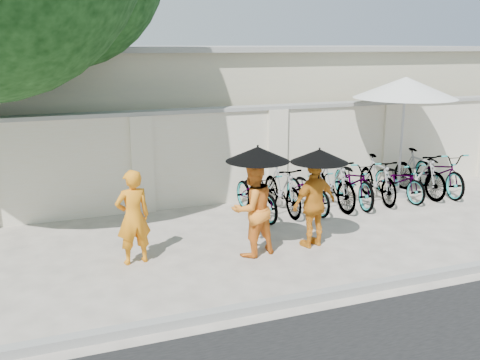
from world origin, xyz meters
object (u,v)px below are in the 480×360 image
object	(u,v)px
monk_center	(252,209)
monk_left	(133,217)
monk_right	(314,204)
patio_umbrella	(405,89)

from	to	relation	value
monk_center	monk_left	bearing A→B (deg)	-25.04
monk_center	monk_right	distance (m)	1.13
patio_umbrella	monk_center	bearing A→B (deg)	-154.55
monk_left	monk_right	distance (m)	3.03
patio_umbrella	monk_right	bearing A→B (deg)	-147.44
monk_right	patio_umbrella	world-z (taller)	patio_umbrella
monk_center	monk_right	bearing A→B (deg)	165.16
monk_center	patio_umbrella	size ratio (longest dim) A/B	0.59
monk_left	patio_umbrella	world-z (taller)	patio_umbrella
monk_left	monk_center	bearing A→B (deg)	160.96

